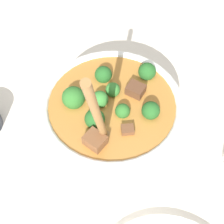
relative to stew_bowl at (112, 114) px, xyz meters
The scene contains 2 objects.
ground_plane 0.06m from the stew_bowl, 48.57° to the left, with size 4.00×4.00×0.00m, color silver.
stew_bowl is the anchor object (origin of this frame).
Camera 1 is at (0.02, -0.32, 0.54)m, focal length 50.00 mm.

